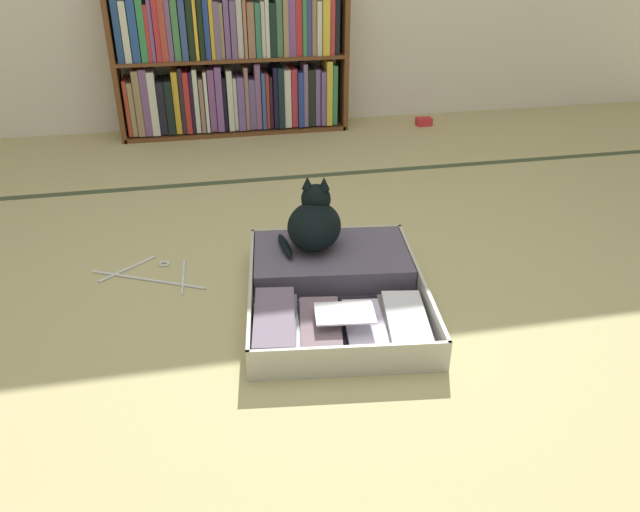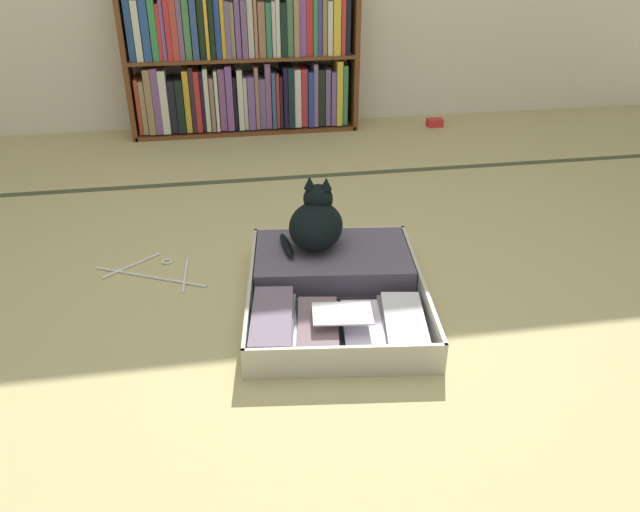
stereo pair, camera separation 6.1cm
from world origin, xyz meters
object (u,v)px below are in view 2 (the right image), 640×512
at_px(clothes_hanger, 156,272).
at_px(open_suitcase, 333,285).
at_px(small_red_pouch, 435,123).
at_px(bookshelf, 241,62).
at_px(black_cat, 316,222).

bearing_deg(clothes_hanger, open_suitcase, -23.43).
relative_size(open_suitcase, small_red_pouch, 8.80).
distance_m(open_suitcase, clothes_hanger, 0.71).
bearing_deg(bookshelf, small_red_pouch, -5.27).
xyz_separation_m(open_suitcase, small_red_pouch, (1.05, 1.96, -0.02)).
height_order(open_suitcase, clothes_hanger, open_suitcase).
height_order(black_cat, clothes_hanger, black_cat).
bearing_deg(black_cat, small_red_pouch, 58.28).
height_order(clothes_hanger, small_red_pouch, small_red_pouch).
bearing_deg(black_cat, clothes_hanger, 173.23).
bearing_deg(black_cat, open_suitcase, -82.33).
xyz_separation_m(bookshelf, small_red_pouch, (1.24, -0.11, -0.41)).
height_order(bookshelf, black_cat, bookshelf).
relative_size(bookshelf, clothes_hanger, 3.29).
bearing_deg(small_red_pouch, bookshelf, 174.73).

